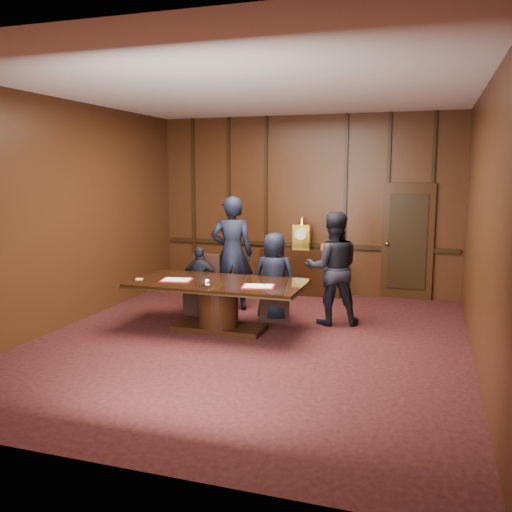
# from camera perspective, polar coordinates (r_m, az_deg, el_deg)

# --- Properties ---
(room) EXTENTS (7.00, 7.04, 3.50)m
(room) POSITION_cam_1_polar(r_m,az_deg,el_deg) (7.60, 0.04, 3.75)
(room) COLOR black
(room) RESTS_ON ground
(sideboard) EXTENTS (1.60, 0.45, 1.54)m
(sideboard) POSITION_cam_1_polar(r_m,az_deg,el_deg) (10.78, 4.80, -1.42)
(sideboard) COLOR black
(sideboard) RESTS_ON ground
(conference_table) EXTENTS (2.62, 1.32, 0.76)m
(conference_table) POSITION_cam_1_polar(r_m,az_deg,el_deg) (8.27, -3.97, -4.38)
(conference_table) COLOR black
(conference_table) RESTS_ON ground
(folder_left) EXTENTS (0.51, 0.41, 0.02)m
(folder_left) POSITION_cam_1_polar(r_m,az_deg,el_deg) (8.35, -8.37, -2.51)
(folder_left) COLOR #AE1210
(folder_left) RESTS_ON conference_table
(folder_right) EXTENTS (0.51, 0.41, 0.02)m
(folder_right) POSITION_cam_1_polar(r_m,az_deg,el_deg) (7.80, 0.24, -3.21)
(folder_right) COLOR #AE1210
(folder_right) RESTS_ON conference_table
(inkstand) EXTENTS (0.20, 0.14, 0.12)m
(inkstand) POSITION_cam_1_polar(r_m,az_deg,el_deg) (7.79, -5.23, -2.91)
(inkstand) COLOR white
(inkstand) RESTS_ON conference_table
(notepad) EXTENTS (0.11, 0.09, 0.01)m
(notepad) POSITION_cam_1_polar(r_m,az_deg,el_deg) (8.53, -12.19, -2.38)
(notepad) COLOR #E2DA6E
(notepad) RESTS_ON conference_table
(chair_left) EXTENTS (0.49, 0.49, 0.99)m
(chair_left) POSITION_cam_1_polar(r_m,az_deg,el_deg) (9.35, -5.66, -4.22)
(chair_left) COLOR black
(chair_left) RESTS_ON ground
(chair_right) EXTENTS (0.58, 0.58, 0.99)m
(chair_right) POSITION_cam_1_polar(r_m,az_deg,el_deg) (8.92, 2.00, -4.82)
(chair_right) COLOR black
(chair_right) RESTS_ON ground
(signatory_left) EXTENTS (0.70, 0.33, 1.16)m
(signatory_left) POSITION_cam_1_polar(r_m,az_deg,el_deg) (9.22, -5.88, -2.59)
(signatory_left) COLOR black
(signatory_left) RESTS_ON ground
(signatory_right) EXTENTS (0.72, 0.47, 1.44)m
(signatory_right) POSITION_cam_1_polar(r_m,az_deg,el_deg) (8.76, 1.92, -2.20)
(signatory_right) COLOR black
(signatory_right) RESTS_ON ground
(witness_left) EXTENTS (0.84, 0.67, 1.99)m
(witness_left) POSITION_cam_1_polar(r_m,az_deg,el_deg) (9.43, -2.53, 0.29)
(witness_left) COLOR black
(witness_left) RESTS_ON ground
(witness_right) EXTENTS (1.03, 0.90, 1.79)m
(witness_right) POSITION_cam_1_polar(r_m,az_deg,el_deg) (8.62, 8.08, -1.29)
(witness_right) COLOR black
(witness_right) RESTS_ON ground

